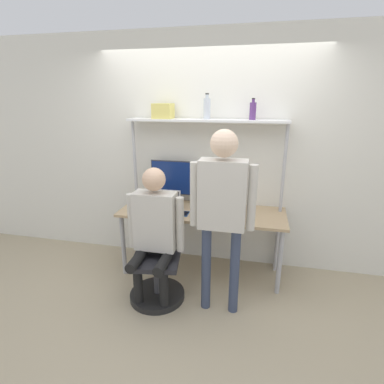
# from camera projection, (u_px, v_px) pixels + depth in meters

# --- Properties ---
(ground_plane) EXTENTS (12.00, 12.00, 0.00)m
(ground_plane) POSITION_uv_depth(u_px,v_px,m) (196.00, 286.00, 3.29)
(ground_plane) COLOR tan
(wall_back) EXTENTS (8.00, 0.06, 2.70)m
(wall_back) POSITION_uv_depth(u_px,v_px,m) (208.00, 153.00, 3.53)
(wall_back) COLOR silver
(wall_back) RESTS_ON ground_plane
(desk) EXTENTS (1.85, 0.65, 0.76)m
(desk) POSITION_uv_depth(u_px,v_px,m) (202.00, 217.00, 3.40)
(desk) COLOR tan
(desk) RESTS_ON ground_plane
(shelf_unit) EXTENTS (1.76, 0.26, 1.76)m
(shelf_unit) POSITION_uv_depth(u_px,v_px,m) (206.00, 143.00, 3.33)
(shelf_unit) COLOR white
(shelf_unit) RESTS_ON ground_plane
(monitor) EXTENTS (0.53, 0.21, 0.52)m
(monitor) POSITION_uv_depth(u_px,v_px,m) (173.00, 180.00, 3.55)
(monitor) COLOR #333338
(monitor) RESTS_ON desk
(laptop) EXTENTS (0.32, 0.23, 0.23)m
(laptop) POSITION_uv_depth(u_px,v_px,m) (165.00, 206.00, 3.36)
(laptop) COLOR #BCBCC1
(laptop) RESTS_ON desk
(cell_phone) EXTENTS (0.07, 0.15, 0.01)m
(cell_phone) POSITION_uv_depth(u_px,v_px,m) (185.00, 214.00, 3.28)
(cell_phone) COLOR #264C8C
(cell_phone) RESTS_ON desk
(office_chair) EXTENTS (0.56, 0.56, 0.92)m
(office_chair) POSITION_uv_depth(u_px,v_px,m) (157.00, 271.00, 3.06)
(office_chair) COLOR black
(office_chair) RESTS_ON ground_plane
(person_seated) EXTENTS (0.57, 0.47, 1.37)m
(person_seated) POSITION_uv_depth(u_px,v_px,m) (154.00, 226.00, 2.86)
(person_seated) COLOR black
(person_seated) RESTS_ON ground_plane
(person_standing) EXTENTS (0.58, 0.23, 1.74)m
(person_standing) POSITION_uv_depth(u_px,v_px,m) (222.00, 201.00, 2.61)
(person_standing) COLOR #38425B
(person_standing) RESTS_ON ground_plane
(bottle_clear) EXTENTS (0.08, 0.08, 0.27)m
(bottle_clear) POSITION_uv_depth(u_px,v_px,m) (207.00, 108.00, 3.22)
(bottle_clear) COLOR silver
(bottle_clear) RESTS_ON shelf_unit
(bottle_purple) EXTENTS (0.07, 0.07, 0.22)m
(bottle_purple) POSITION_uv_depth(u_px,v_px,m) (253.00, 111.00, 3.12)
(bottle_purple) COLOR #593372
(bottle_purple) RESTS_ON shelf_unit
(storage_box) EXTENTS (0.21, 0.20, 0.16)m
(storage_box) POSITION_uv_depth(u_px,v_px,m) (163.00, 111.00, 3.33)
(storage_box) COLOR #DBCC66
(storage_box) RESTS_ON shelf_unit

